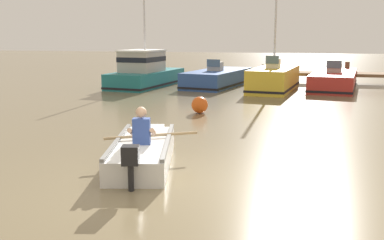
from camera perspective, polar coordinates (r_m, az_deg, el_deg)
The scene contains 7 objects.
ground_plane at distance 7.94m, azimuth -1.32°, elevation -8.07°, with size 120.00×120.00×0.00m, color #7A6B4C.
rowboat_with_person at distance 9.18m, azimuth -6.26°, elevation -3.88°, with size 1.82×3.71×1.19m.
moored_boat_teal at distance 22.80m, azimuth -6.04°, elevation 6.04°, with size 2.72×5.57×4.68m.
moored_boat_blue at distance 22.92m, azimuth 3.35°, elevation 5.34°, with size 3.02×5.63×1.39m.
moored_boat_yellow at distance 21.35m, azimuth 10.48°, elevation 5.16°, with size 2.33×4.98×5.00m.
moored_boat_red at distance 23.07m, azimuth 17.76°, elevation 4.87°, with size 2.78×6.31×1.38m.
mooring_buoy at distance 14.87m, azimuth 0.99°, elevation 1.95°, with size 0.55×0.55×0.55m, color #E55919.
Camera 1 is at (1.95, -7.26, 2.57)m, focal length 41.57 mm.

